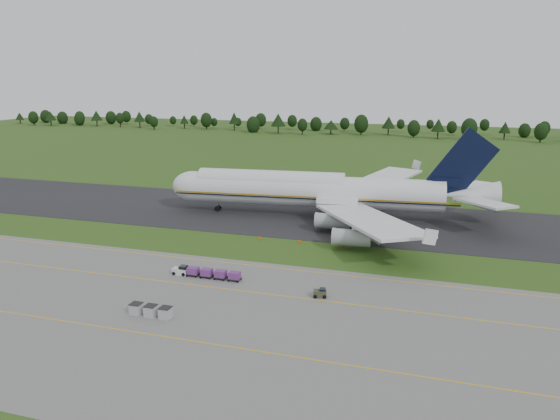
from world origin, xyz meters
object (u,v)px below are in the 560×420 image
(utility_cart, at_px, (320,294))
(baggage_train, at_px, (205,273))
(aircraft, at_px, (319,191))
(uld_row, at_px, (151,311))
(edge_markers, at_px, (300,242))

(utility_cart, bearing_deg, baggage_train, 173.22)
(aircraft, xyz_separation_m, utility_cart, (11.96, -49.66, -5.88))
(baggage_train, distance_m, uld_row, 16.68)
(utility_cart, relative_size, edge_markers, 0.13)
(uld_row, bearing_deg, edge_markers, 74.67)
(utility_cart, bearing_deg, aircraft, 103.54)
(baggage_train, xyz_separation_m, uld_row, (-0.90, -16.66, 0.01))
(baggage_train, bearing_deg, aircraft, 79.21)
(baggage_train, bearing_deg, uld_row, -93.08)
(aircraft, height_order, baggage_train, aircraft)
(uld_row, bearing_deg, utility_cart, 32.96)
(aircraft, bearing_deg, uld_row, -98.81)
(aircraft, height_order, utility_cart, aircraft)
(utility_cart, xyz_separation_m, uld_row, (-21.85, -14.16, 0.28))
(aircraft, bearing_deg, utility_cart, -76.46)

